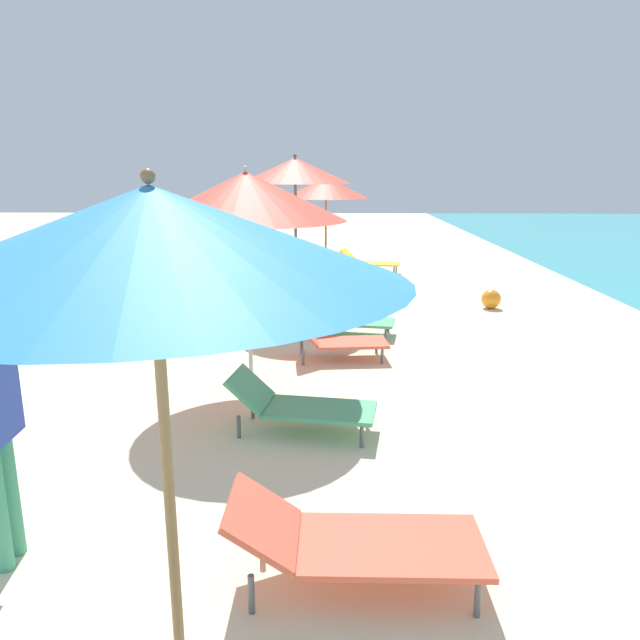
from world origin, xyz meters
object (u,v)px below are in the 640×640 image
object	(u,v)px
umbrella_fourth	(295,171)
lounger_farthest_shoreside	(369,261)
lounger_farthest_inland	(358,277)
umbrella_third	(246,196)
umbrella_second	(152,236)
person_walking_far	(207,237)
umbrella_farthest	(326,188)
lounger_fourth_inland	(344,319)
lounger_third_shoreside	(338,340)
beach_ball	(491,299)
lounger_fourth_shoreside	(336,291)
lounger_third_inland	(299,404)
lounger_second_shoreside	(353,539)

from	to	relation	value
umbrella_fourth	lounger_farthest_shoreside	xyz separation A→B (m)	(1.54, 4.84, -2.24)
lounger_farthest_inland	umbrella_third	bearing A→B (deg)	-95.22
umbrella_second	umbrella_third	xyz separation A→B (m)	(-0.28, 4.32, -0.01)
umbrella_fourth	person_walking_far	world-z (taller)	umbrella_fourth
umbrella_farthest	umbrella_second	bearing A→B (deg)	-92.22
umbrella_second	lounger_fourth_inland	xyz separation A→B (m)	(0.85, 6.86, -2.01)
umbrella_second	lounger_fourth_inland	size ratio (longest dim) A/B	1.56
lounger_third_shoreside	umbrella_second	bearing A→B (deg)	-103.42
beach_ball	lounger_farthest_shoreside	bearing A→B (deg)	117.74
person_walking_far	lounger_third_shoreside	bearing A→B (deg)	-50.94
lounger_fourth_inland	person_walking_far	world-z (taller)	person_walking_far
lounger_fourth_shoreside	person_walking_far	distance (m)	3.90
lounger_third_inland	lounger_fourth_inland	bearing A→B (deg)	90.77
lounger_third_shoreside	lounger_fourth_inland	bearing A→B (deg)	79.88
person_walking_far	lounger_fourth_inland	bearing A→B (deg)	-43.78
lounger_fourth_inland	umbrella_farthest	world-z (taller)	umbrella_farthest
lounger_third_inland	lounger_farthest_shoreside	bearing A→B (deg)	91.28
lounger_fourth_shoreside	person_walking_far	world-z (taller)	person_walking_far
umbrella_third	person_walking_far	distance (m)	7.45
umbrella_second	umbrella_fourth	size ratio (longest dim) A/B	0.90
lounger_farthest_shoreside	umbrella_farthest	bearing A→B (deg)	-127.87
lounger_farthest_shoreside	lounger_farthest_inland	distance (m)	2.22
umbrella_second	umbrella_fourth	bearing A→B (deg)	89.91
umbrella_farthest	lounger_farthest_shoreside	world-z (taller)	umbrella_farthest
lounger_third_shoreside	lounger_third_inland	size ratio (longest dim) A/B	0.89
lounger_fourth_shoreside	beach_ball	world-z (taller)	lounger_fourth_shoreside
umbrella_fourth	lounger_fourth_shoreside	bearing A→B (deg)	54.96
lounger_fourth_shoreside	umbrella_farthest	world-z (taller)	umbrella_farthest
umbrella_fourth	lounger_farthest_shoreside	distance (m)	5.55
umbrella_second	umbrella_third	world-z (taller)	umbrella_third
beach_ball	lounger_second_shoreside	bearing A→B (deg)	-109.68
umbrella_fourth	beach_ball	size ratio (longest dim) A/B	7.70
person_walking_far	beach_ball	size ratio (longest dim) A/B	4.78
lounger_fourth_shoreside	lounger_third_inland	bearing A→B (deg)	-90.29
umbrella_second	umbrella_farthest	distance (m)	11.93
lounger_fourth_shoreside	umbrella_farthest	bearing A→B (deg)	97.93
umbrella_fourth	lounger_farthest_inland	size ratio (longest dim) A/B	2.20
umbrella_third	umbrella_farthest	size ratio (longest dim) A/B	1.04
lounger_farthest_inland	lounger_farthest_shoreside	bearing A→B (deg)	88.98
lounger_third_inland	umbrella_farthest	world-z (taller)	umbrella_farthest
umbrella_third	lounger_farthest_shoreside	size ratio (longest dim) A/B	1.63
umbrella_third	lounger_fourth_inland	distance (m)	3.43
umbrella_farthest	beach_ball	bearing A→B (deg)	-44.00
umbrella_fourth	lounger_fourth_inland	world-z (taller)	umbrella_fourth
lounger_farthest_shoreside	lounger_fourth_inland	bearing A→B (deg)	-84.99
lounger_third_inland	person_walking_far	world-z (taller)	person_walking_far
lounger_third_inland	umbrella_fourth	size ratio (longest dim) A/B	0.53
umbrella_third	lounger_fourth_inland	size ratio (longest dim) A/B	1.60
beach_ball	lounger_fourth_shoreside	bearing A→B (deg)	176.52
lounger_fourth_inland	lounger_farthest_shoreside	size ratio (longest dim) A/B	1.02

